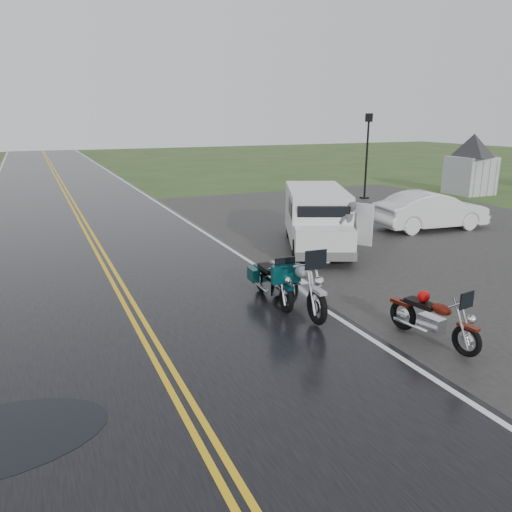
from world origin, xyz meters
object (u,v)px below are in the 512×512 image
Objects in this scene: motorcycle_teal at (287,288)px; van_white at (297,230)px; visitor_center at (473,149)px; lamp_post_far_right at (367,157)px; sedan_white at (431,211)px; motorcycle_red at (468,329)px; person_at_van at (348,232)px; motorcycle_silver at (317,292)px.

van_white reaches higher than motorcycle_teal.
visitor_center is 3.75× the size of lamp_post_far_right.
visitor_center is 7.95× the size of motorcycle_teal.
motorcycle_teal is at bearing 126.31° from sedan_white.
sedan_white is at bearing 41.54° from motorcycle_red.
sedan_white is (-8.33, -6.08, -1.71)m from visitor_center.
lamp_post_far_right is (-6.21, 0.88, -0.26)m from visitor_center.
person_at_van is 5.71m from sedan_white.
motorcycle_silver reaches higher than motorcycle_teal.
motorcycle_silver is 16.77m from lamp_post_far_right.
visitor_center is at bearing -48.16° from sedan_white.
motorcycle_silver is at bearing -129.30° from lamp_post_far_right.
visitor_center is 16.95m from van_white.
motorcycle_teal is (-1.89, 3.05, 0.03)m from motorcycle_red.
van_white is at bearing 70.09° from motorcycle_silver.
sedan_white is 7.42m from lamp_post_far_right.
visitor_center is 3.80× the size of sedan_white.
motorcycle_silver is 10.36m from sedan_white.
motorcycle_red is 2.78m from motorcycle_silver.
lamp_post_far_right reaches higher than van_white.
motorcycle_teal is at bearing -146.62° from visitor_center.
motorcycle_teal reaches higher than motorcycle_red.
van_white is (1.85, 4.20, 0.22)m from motorcycle_silver.
visitor_center reaches higher than motorcycle_red.
motorcycle_red is (-15.16, -14.29, -1.83)m from visitor_center.
lamp_post_far_right is at bearing 54.50° from motorcycle_silver.
motorcycle_red is 0.39× the size of van_white.
motorcycle_silver is at bearing -89.13° from van_white.
lamp_post_far_right reaches higher than sedan_white.
lamp_post_far_right is at bearing -127.56° from person_at_van.
sedan_white is (8.72, 5.15, 0.10)m from motorcycle_teal.
motorcycle_silver is 1.43× the size of person_at_van.
lamp_post_far_right reaches higher than motorcycle_silver.
motorcycle_red is 0.95× the size of motorcycle_teal.
motorcycle_silver is 4.91m from person_at_van.
motorcycle_silver is 4.60m from van_white.
motorcycle_red is 0.77× the size of motorcycle_silver.
sedan_white is (6.62, 1.76, -0.26)m from van_white.
motorcycle_teal is 0.41× the size of van_white.
lamp_post_far_right is (8.95, 15.17, 1.57)m from motorcycle_red.
motorcycle_red is 0.45× the size of lamp_post_far_right.
person_at_van is (3.24, 3.68, 0.14)m from motorcycle_silver.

